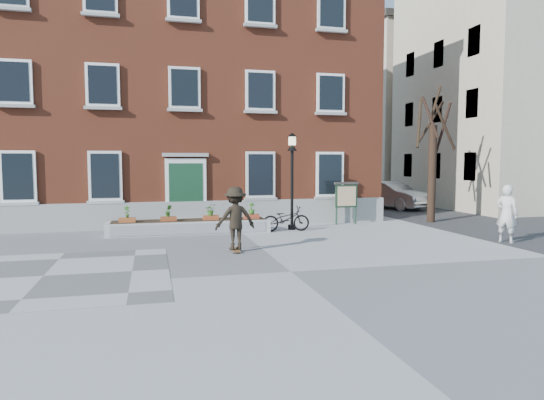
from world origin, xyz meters
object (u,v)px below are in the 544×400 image
object	(u,v)px
parked_car	(391,195)
skateboarder	(235,218)
bystander	(507,214)
notice_board	(346,196)
bicycle	(286,219)
lamp_post	(292,167)

from	to	relation	value
parked_car	skateboarder	size ratio (longest dim) A/B	2.38
bystander	notice_board	xyz separation A→B (m)	(-3.46, 5.80, 0.26)
bystander	notice_board	bearing A→B (deg)	-0.93
bicycle	parked_car	size ratio (longest dim) A/B	0.40
bicycle	skateboarder	distance (m)	4.68
skateboarder	lamp_post	bearing A→B (deg)	54.16
parked_car	bystander	size ratio (longest dim) A/B	2.40
parked_car	bystander	distance (m)	11.94
bicycle	bystander	world-z (taller)	bystander
parked_car	notice_board	xyz separation A→B (m)	(-5.30, -5.99, 0.47)
bicycle	lamp_post	xyz separation A→B (m)	(0.38, 0.44, 2.04)
bystander	lamp_post	bearing A→B (deg)	20.37
notice_board	skateboarder	distance (m)	7.81
skateboarder	notice_board	bearing A→B (deg)	41.68
bicycle	skateboarder	world-z (taller)	skateboarder
bicycle	notice_board	world-z (taller)	notice_board
bystander	skateboarder	xyz separation A→B (m)	(-9.29, 0.61, 0.04)
notice_board	skateboarder	size ratio (longest dim) A/B	0.93
lamp_post	parked_car	bearing A→B (deg)	40.74
bicycle	lamp_post	distance (m)	2.12
parked_car	lamp_post	world-z (taller)	lamp_post
bicycle	notice_board	bearing A→B (deg)	-63.75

